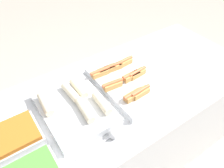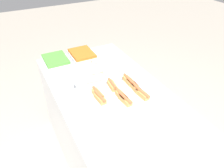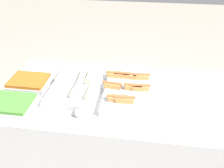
% 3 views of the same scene
% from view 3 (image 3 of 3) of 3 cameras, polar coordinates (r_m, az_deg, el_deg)
% --- Properties ---
extents(ground_plane, '(12.00, 12.00, 0.00)m').
position_cam_3_polar(ground_plane, '(2.24, 3.19, -20.48)').
color(ground_plane, '#ADA393').
extents(counter, '(1.87, 0.85, 0.86)m').
position_cam_3_polar(counter, '(1.90, 3.62, -13.05)').
color(counter, silver).
rests_on(counter, ground_plane).
extents(tray_hotdogs, '(0.34, 0.54, 0.10)m').
position_cam_3_polar(tray_hotdogs, '(1.59, 3.79, -1.47)').
color(tray_hotdogs, silver).
rests_on(tray_hotdogs, counter).
extents(tray_wraps, '(0.36, 0.48, 0.10)m').
position_cam_3_polar(tray_wraps, '(1.64, -9.10, -0.56)').
color(tray_wraps, silver).
rests_on(tray_wraps, counter).
extents(tray_side_front, '(0.29, 0.22, 0.07)m').
position_cam_3_polar(tray_side_front, '(1.59, -24.73, -5.10)').
color(tray_side_front, silver).
rests_on(tray_side_front, counter).
extents(tray_side_back, '(0.29, 0.22, 0.07)m').
position_cam_3_polar(tray_side_back, '(1.77, -20.78, 0.26)').
color(tray_side_back, silver).
rests_on(tray_side_back, counter).
extents(serving_spoon_near, '(0.26, 0.05, 0.05)m').
position_cam_3_polar(serving_spoon_near, '(1.42, -9.37, -7.56)').
color(serving_spoon_near, silver).
rests_on(serving_spoon_near, counter).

